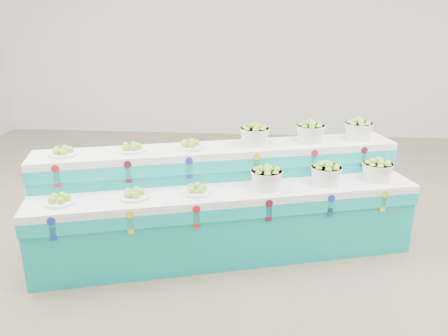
% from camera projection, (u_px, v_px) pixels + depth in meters
% --- Properties ---
extents(ground, '(10.00, 10.00, 0.00)m').
position_uv_depth(ground, '(239.00, 266.00, 4.26)').
color(ground, brown).
rests_on(ground, ground).
extents(back_wall, '(10.00, 0.00, 10.00)m').
position_uv_depth(back_wall, '(255.00, 30.00, 8.32)').
color(back_wall, silver).
rests_on(back_wall, ground).
extents(display_stand, '(3.79, 1.94, 1.02)m').
position_uv_depth(display_stand, '(224.00, 202.00, 4.43)').
color(display_stand, '#0DA49F').
rests_on(display_stand, ground).
extents(plate_lower_left, '(0.33, 0.33, 0.09)m').
position_uv_depth(plate_lower_left, '(59.00, 199.00, 3.86)').
color(plate_lower_left, white).
rests_on(plate_lower_left, display_stand).
extents(plate_lower_mid, '(0.33, 0.33, 0.09)m').
position_uv_depth(plate_lower_mid, '(134.00, 193.00, 3.97)').
color(plate_lower_mid, white).
rests_on(plate_lower_mid, display_stand).
extents(plate_lower_right, '(0.33, 0.33, 0.09)m').
position_uv_depth(plate_lower_right, '(197.00, 189.00, 4.08)').
color(plate_lower_right, white).
rests_on(plate_lower_right, display_stand).
extents(basket_lower_left, '(0.37, 0.37, 0.22)m').
position_uv_depth(basket_lower_left, '(266.00, 177.00, 4.18)').
color(basket_lower_left, silver).
rests_on(basket_lower_left, display_stand).
extents(basket_lower_mid, '(0.37, 0.37, 0.22)m').
position_uv_depth(basket_lower_mid, '(326.00, 173.00, 4.29)').
color(basket_lower_mid, silver).
rests_on(basket_lower_mid, display_stand).
extents(basket_lower_right, '(0.37, 0.37, 0.22)m').
position_uv_depth(basket_lower_right, '(377.00, 170.00, 4.39)').
color(basket_lower_right, silver).
rests_on(basket_lower_right, display_stand).
extents(plate_upper_left, '(0.33, 0.33, 0.09)m').
position_uv_depth(plate_upper_left, '(62.00, 151.00, 4.18)').
color(plate_upper_left, white).
rests_on(plate_upper_left, display_stand).
extents(plate_upper_mid, '(0.33, 0.33, 0.09)m').
position_uv_depth(plate_upper_mid, '(131.00, 147.00, 4.30)').
color(plate_upper_mid, white).
rests_on(plate_upper_mid, display_stand).
extents(plate_upper_right, '(0.33, 0.33, 0.09)m').
position_uv_depth(plate_upper_right, '(190.00, 144.00, 4.40)').
color(plate_upper_right, white).
rests_on(plate_upper_right, display_stand).
extents(basket_upper_left, '(0.37, 0.37, 0.22)m').
position_uv_depth(basket_upper_left, '(255.00, 134.00, 4.50)').
color(basket_upper_left, silver).
rests_on(basket_upper_left, display_stand).
extents(basket_upper_mid, '(0.37, 0.37, 0.22)m').
position_uv_depth(basket_upper_mid, '(310.00, 132.00, 4.62)').
color(basket_upper_mid, silver).
rests_on(basket_upper_mid, display_stand).
extents(basket_upper_right, '(0.37, 0.37, 0.22)m').
position_uv_depth(basket_upper_right, '(358.00, 129.00, 4.72)').
color(basket_upper_right, silver).
rests_on(basket_upper_right, display_stand).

